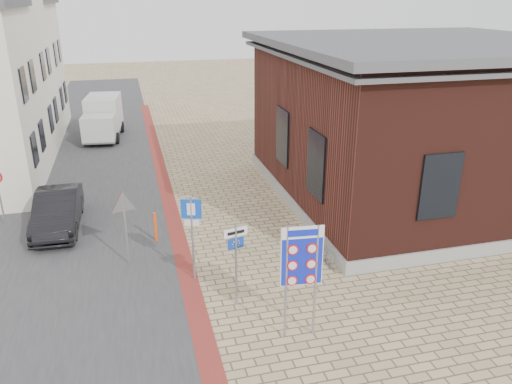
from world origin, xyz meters
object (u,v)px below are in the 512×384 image
parking_sign (192,223)px  sedan (58,211)px  border_sign (302,258)px  box_truck (103,118)px  bollard (155,227)px  essen_sign (236,251)px

parking_sign → sedan: bearing=148.9°
border_sign → parking_sign: border_sign is taller
sedan → box_truck: 13.39m
parking_sign → border_sign: bearing=-39.5°
parking_sign → bollard: bearing=125.5°
border_sign → bollard: bearing=122.4°
border_sign → parking_sign: 4.20m
parking_sign → bollard: parking_sign is taller
sedan → box_truck: bearing=84.7°
box_truck → sedan: bearing=-89.8°
bollard → border_sign: bearing=-63.1°
essen_sign → parking_sign: bearing=107.7°
border_sign → parking_sign: bearing=128.8°
essen_sign → bollard: (-1.99, 4.70, -1.19)m
parking_sign → bollard: (-0.99, 3.00, -1.39)m
sedan → bollard: (3.56, -2.10, -0.16)m
essen_sign → bollard: bearing=100.2°
sedan → essen_sign: size_ratio=1.69×
box_truck → border_sign: border_sign is taller
sedan → parking_sign: 6.95m
essen_sign → bollard: essen_sign is taller
box_truck → border_sign: (5.43, -21.90, 1.00)m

